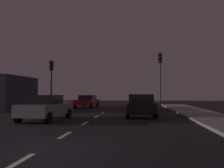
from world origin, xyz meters
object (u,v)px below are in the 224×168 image
object	(u,v)px
traffic_signal_left	(51,75)
car_stopped_ahead	(141,105)
traffic_signal_right	(160,70)
car_adjacent_lane	(45,107)
car_oncoming_far	(87,101)

from	to	relation	value
traffic_signal_left	car_stopped_ahead	xyz separation A→B (m)	(8.14, -4.64, -2.47)
traffic_signal_right	car_adjacent_lane	size ratio (longest dim) A/B	1.19
traffic_signal_right	car_stopped_ahead	distance (m)	5.73
car_stopped_ahead	car_oncoming_far	size ratio (longest dim) A/B	0.90
traffic_signal_left	car_adjacent_lane	bearing A→B (deg)	-72.79
traffic_signal_left	car_stopped_ahead	world-z (taller)	traffic_signal_left
traffic_signal_left	car_stopped_ahead	bearing A→B (deg)	-29.68
car_stopped_ahead	car_adjacent_lane	size ratio (longest dim) A/B	0.96
traffic_signal_left	car_stopped_ahead	distance (m)	9.69
traffic_signal_right	car_adjacent_lane	bearing A→B (deg)	-133.87
traffic_signal_right	car_oncoming_far	size ratio (longest dim) A/B	1.11
traffic_signal_right	car_adjacent_lane	world-z (taller)	traffic_signal_right
traffic_signal_left	car_adjacent_lane	size ratio (longest dim) A/B	1.06
traffic_signal_right	car_adjacent_lane	xyz separation A→B (m)	(-7.51, -7.81, -2.86)
car_stopped_ahead	car_oncoming_far	world-z (taller)	car_stopped_ahead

